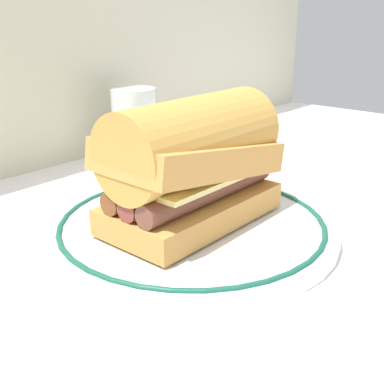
{
  "coord_description": "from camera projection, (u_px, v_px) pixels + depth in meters",
  "views": [
    {
      "loc": [
        -0.34,
        -0.3,
        0.22
      ],
      "look_at": [
        0.01,
        0.01,
        0.04
      ],
      "focal_mm": 46.19,
      "sensor_mm": 36.0,
      "label": 1
    }
  ],
  "objects": [
    {
      "name": "drinking_glass",
      "position": [
        135.0,
        129.0,
        0.75
      ],
      "size": [
        0.07,
        0.07,
        0.11
      ],
      "color": "silver",
      "rests_on": "ground_plane"
    },
    {
      "name": "plate",
      "position": [
        192.0,
        226.0,
        0.51
      ],
      "size": [
        0.3,
        0.3,
        0.01
      ],
      "color": "white",
      "rests_on": "ground_plane"
    },
    {
      "name": "ground_plane",
      "position": [
        188.0,
        239.0,
        0.5
      ],
      "size": [
        1.5,
        1.5,
        0.0
      ],
      "primitive_type": "plane",
      "color": "white"
    },
    {
      "name": "sausage_sandwich",
      "position": [
        192.0,
        162.0,
        0.48
      ],
      "size": [
        0.19,
        0.1,
        0.12
      ],
      "rotation": [
        0.0,
        0.0,
        -0.01
      ],
      "color": "#CE9147",
      "rests_on": "plate"
    }
  ]
}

